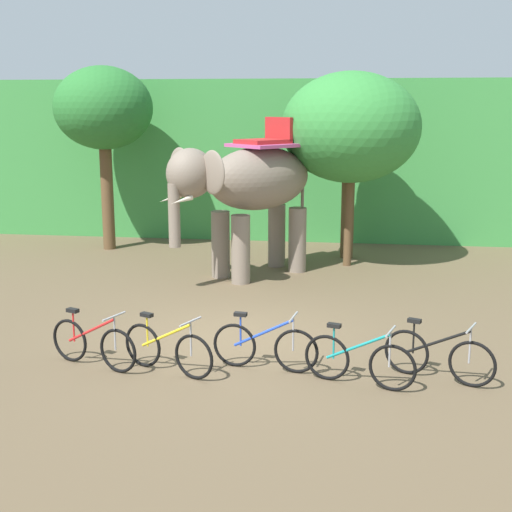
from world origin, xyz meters
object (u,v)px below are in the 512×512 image
object	(u,v)px
tree_center	(350,127)
bike_yellow	(167,349)
tree_left	(351,128)
bike_blue	(265,346)
tree_center_left	(103,110)
bike_teal	(359,361)
bike_red	(93,344)
bike_black	(438,356)
elephant	(249,186)

from	to	relation	value
tree_center	bike_yellow	distance (m)	9.68
tree_left	bike_blue	distance (m)	8.21
tree_center_left	bike_teal	distance (m)	12.06
tree_left	bike_red	bearing A→B (deg)	-116.91
bike_yellow	tree_center	bearing A→B (deg)	73.09
tree_center_left	tree_center	size ratio (longest dim) A/B	1.09
bike_yellow	bike_black	distance (m)	4.13
elephant	bike_black	size ratio (longest dim) A/B	2.37
tree_center	bike_blue	world-z (taller)	tree_center
bike_red	tree_left	bearing A→B (deg)	63.09
bike_teal	elephant	bearing A→B (deg)	111.93
elephant	bike_black	world-z (taller)	elephant
tree_left	bike_black	bearing A→B (deg)	-79.30
tree_center	bike_yellow	bearing A→B (deg)	-106.91
tree_center_left	bike_teal	size ratio (longest dim) A/B	3.11
bike_red	tree_center	bearing A→B (deg)	65.83
tree_center	tree_center_left	bearing A→B (deg)	177.94
bike_teal	bike_yellow	bearing A→B (deg)	178.03
tree_left	elephant	bearing A→B (deg)	-147.51
elephant	bike_teal	world-z (taller)	elephant
elephant	bike_teal	distance (m)	7.16
tree_left	bike_teal	bearing A→B (deg)	-88.27
bike_blue	tree_center	bearing A→B (deg)	81.97
bike_black	tree_center	bearing A→B (deg)	99.68
bike_red	bike_yellow	xyz separation A→B (m)	(1.23, -0.08, 0.00)
tree_center_left	elephant	world-z (taller)	tree_center_left
tree_center_left	bike_yellow	bearing A→B (deg)	-65.48
elephant	bike_yellow	size ratio (longest dim) A/B	2.38
tree_center_left	bike_red	bearing A→B (deg)	-72.12
tree_left	bike_black	size ratio (longest dim) A/B	3.07
tree_left	bike_teal	size ratio (longest dim) A/B	2.97
bike_teal	tree_left	bearing A→B (deg)	91.73
bike_red	bike_teal	size ratio (longest dim) A/B	0.98
bike_red	bike_black	world-z (taller)	same
tree_center	bike_black	world-z (taller)	tree_center
tree_center_left	bike_blue	world-z (taller)	tree_center_left
tree_left	bike_blue	xyz separation A→B (m)	(-1.22, -7.49, -3.13)
bike_blue	bike_teal	bearing A→B (deg)	-16.40
tree_left	bike_teal	xyz separation A→B (m)	(0.24, -7.92, -3.13)
bike_blue	tree_left	bearing A→B (deg)	80.77
tree_center_left	bike_yellow	world-z (taller)	tree_center_left
tree_center_left	bike_black	distance (m)	12.54
elephant	bike_black	distance (m)	7.37
bike_yellow	bike_black	xyz separation A→B (m)	(4.12, 0.26, 0.00)
bike_yellow	bike_teal	bearing A→B (deg)	-1.97
bike_yellow	bike_blue	world-z (taller)	same
bike_yellow	elephant	bearing A→B (deg)	86.87
bike_yellow	bike_teal	size ratio (longest dim) A/B	0.96
tree_center	bike_teal	bearing A→B (deg)	-88.29
tree_center	bike_red	distance (m)	10.02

